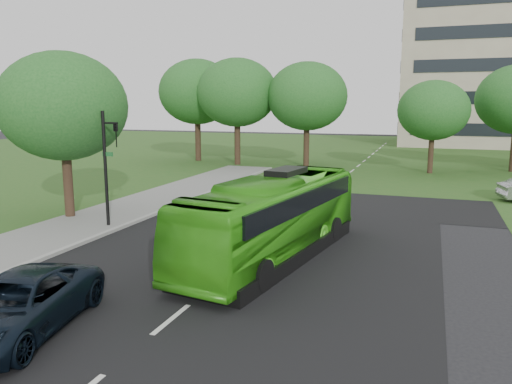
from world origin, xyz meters
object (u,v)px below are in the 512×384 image
tree_park_f (197,92)px  tree_side_near (63,107)px  bus (274,218)px  traffic_light (108,160)px  tree_park_a (237,93)px  tree_park_b (307,96)px  tree_park_c (433,110)px  suv (17,305)px

tree_park_f → tree_side_near: size_ratio=1.23×
tree_park_f → tree_side_near: 26.41m
bus → traffic_light: (-8.51, 1.72, 1.67)m
tree_side_near → bus: 12.69m
bus → tree_park_a: bearing=123.2°
tree_park_b → tree_park_f: 11.70m
tree_park_b → bus: 28.24m
tree_park_c → suv: bearing=-105.5°
tree_park_c → tree_park_a: bearing=178.9°
suv → traffic_light: 11.16m
bus → tree_park_c: bearing=87.5°
tree_park_b → tree_side_near: 25.37m
tree_park_b → suv: tree_park_b is taller
tree_park_f → bus: 33.68m
tree_park_f → traffic_light: 28.40m
tree_side_near → bus: size_ratio=0.76×
tree_park_f → suv: 39.49m
tree_park_a → bus: 29.89m
tree_park_f → suv: tree_park_f is taller
tree_park_a → tree_park_b: (6.64, 0.44, -0.37)m
tree_park_c → tree_side_near: (-17.13, -23.79, 0.42)m
traffic_light → tree_side_near: bearing=149.4°
suv → traffic_light: bearing=102.7°
tree_park_b → tree_park_c: (10.85, -0.78, -1.20)m
tree_park_f → bus: tree_park_f is taller
tree_park_f → tree_park_b: bearing=-6.2°
tree_side_near → suv: tree_side_near is taller
tree_park_b → suv: size_ratio=1.77×
tree_park_f → suv: size_ratio=1.90×
tree_side_near → suv: 14.18m
suv → bus: bearing=52.4°
tree_park_b → tree_park_c: size_ratio=1.24×
tree_park_b → tree_park_f: tree_park_f is taller
tree_side_near → tree_park_a: bearing=90.8°
bus → traffic_light: traffic_light is taller
bus → suv: size_ratio=2.05×
tree_park_c → tree_park_b: bearing=175.9°
tree_park_c → traffic_light: size_ratio=1.41×
traffic_light → tree_park_b: bearing=69.9°
tree_park_b → tree_park_a: bearing=-176.2°
bus → traffic_light: size_ratio=2.01×
tree_park_b → tree_side_near: (-6.29, -24.57, -0.78)m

